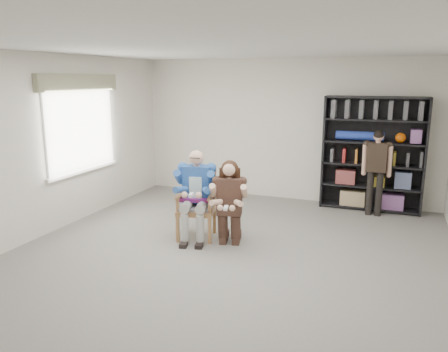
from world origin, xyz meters
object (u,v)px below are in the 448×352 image
at_px(armchair, 196,205).
at_px(standing_man, 376,173).
at_px(kneeling_woman, 229,204).
at_px(seated_man, 196,195).
at_px(bookshelf, 373,154).

xyz_separation_m(armchair, standing_man, (2.50, 2.17, 0.25)).
bearing_deg(standing_man, armchair, -136.30).
height_order(armchair, kneeling_woman, kneeling_woman).
bearing_deg(kneeling_woman, armchair, 154.94).
relative_size(seated_man, bookshelf, 0.65).
relative_size(armchair, kneeling_woman, 0.84).
distance_m(kneeling_woman, bookshelf, 3.25).
relative_size(seated_man, standing_man, 0.89).
bearing_deg(armchair, kneeling_woman, -25.06).
distance_m(armchair, kneeling_woman, 0.60).
height_order(seated_man, kneeling_woman, seated_man).
bearing_deg(seated_man, bookshelf, 32.97).
distance_m(seated_man, standing_man, 3.31).
distance_m(armchair, seated_man, 0.16).
bearing_deg(standing_man, seated_man, -136.30).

